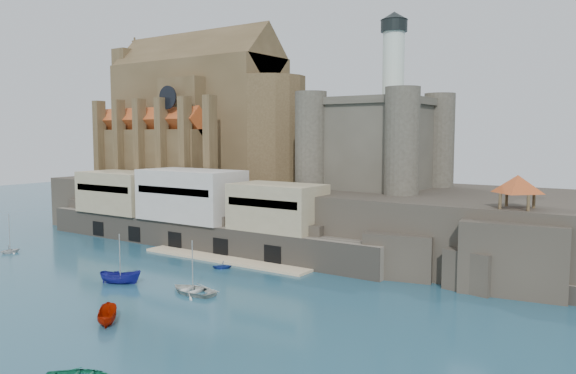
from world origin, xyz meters
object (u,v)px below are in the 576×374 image
(castle_keep, at_px, (377,139))
(church, at_px, (203,120))
(pavilion, at_px, (518,186))
(boat_2, at_px, (121,284))

(castle_keep, bearing_deg, church, 178.89)
(church, bearing_deg, castle_keep, -1.11)
(church, relative_size, pavilion, 7.34)
(church, bearing_deg, pavilion, -13.48)
(boat_2, bearing_deg, pavilion, -87.49)
(church, distance_m, boat_2, 52.85)
(castle_keep, height_order, pavilion, castle_keep)
(church, xyz_separation_m, pavilion, (66.13, -15.85, -9.40))
(castle_keep, height_order, boat_2, castle_keep)
(church, height_order, boat_2, church)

